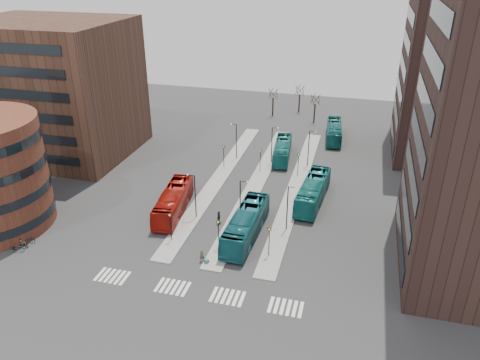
% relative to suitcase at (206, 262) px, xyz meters
% --- Properties ---
extents(ground, '(160.00, 160.00, 0.00)m').
position_rel_suitcase_xyz_m(ground, '(-1.14, -8.73, -0.30)').
color(ground, '#29292C').
rests_on(ground, ground).
extents(island_left, '(2.50, 45.00, 0.15)m').
position_rel_suitcase_xyz_m(island_left, '(-5.14, 21.27, -0.22)').
color(island_left, gray).
rests_on(island_left, ground).
extents(island_mid, '(2.50, 45.00, 0.15)m').
position_rel_suitcase_xyz_m(island_mid, '(0.86, 21.27, -0.22)').
color(island_mid, gray).
rests_on(island_mid, ground).
extents(island_right, '(2.50, 45.00, 0.15)m').
position_rel_suitcase_xyz_m(island_right, '(6.86, 21.27, -0.22)').
color(island_right, gray).
rests_on(island_right, ground).
extents(suitcase, '(0.57, 0.51, 0.60)m').
position_rel_suitcase_xyz_m(suitcase, '(0.00, 0.00, 0.00)').
color(suitcase, navy).
rests_on(suitcase, ground).
extents(red_bus, '(4.17, 12.08, 3.29)m').
position_rel_suitcase_xyz_m(red_bus, '(-7.91, 9.84, 1.35)').
color(red_bus, '#9C130C').
rests_on(red_bus, ground).
extents(teal_bus_a, '(3.36, 12.61, 3.49)m').
position_rel_suitcase_xyz_m(teal_bus_a, '(2.90, 6.58, 1.44)').
color(teal_bus_a, '#12545D').
rests_on(teal_bus_a, ground).
extents(teal_bus_b, '(3.58, 10.90, 2.98)m').
position_rel_suitcase_xyz_m(teal_bus_b, '(2.85, 31.59, 1.19)').
color(teal_bus_b, '#156965').
rests_on(teal_bus_b, ground).
extents(teal_bus_c, '(3.85, 12.33, 3.38)m').
position_rel_suitcase_xyz_m(teal_bus_c, '(9.71, 17.52, 1.39)').
color(teal_bus_c, '#156968').
rests_on(teal_bus_c, ground).
extents(teal_bus_d, '(3.48, 11.19, 3.07)m').
position_rel_suitcase_xyz_m(teal_bus_d, '(10.55, 42.74, 1.24)').
color(teal_bus_d, '#12595B').
rests_on(teal_bus_d, ground).
extents(traveller, '(0.64, 0.51, 1.52)m').
position_rel_suitcase_xyz_m(traveller, '(-0.61, 0.31, 0.46)').
color(traveller, '#4C442D').
rests_on(traveller, ground).
extents(commuter_a, '(1.06, 0.95, 1.81)m').
position_rel_suitcase_xyz_m(commuter_a, '(-8.03, 10.03, 0.60)').
color(commuter_a, black).
rests_on(commuter_a, ground).
extents(commuter_b, '(0.80, 1.15, 1.82)m').
position_rel_suitcase_xyz_m(commuter_b, '(-1.19, 8.56, 0.61)').
color(commuter_b, black).
rests_on(commuter_b, ground).
extents(commuter_c, '(0.59, 1.00, 1.54)m').
position_rel_suitcase_xyz_m(commuter_c, '(2.80, 8.93, 0.47)').
color(commuter_c, black).
rests_on(commuter_c, ground).
extents(bicycle_near, '(1.89, 1.09, 0.94)m').
position_rel_suitcase_xyz_m(bicycle_near, '(-22.14, -3.51, 0.17)').
color(bicycle_near, gray).
rests_on(bicycle_near, ground).
extents(bicycle_mid, '(1.72, 0.69, 1.01)m').
position_rel_suitcase_xyz_m(bicycle_mid, '(-22.14, -2.44, 0.20)').
color(bicycle_mid, gray).
rests_on(bicycle_mid, ground).
extents(bicycle_far, '(1.89, 0.81, 0.97)m').
position_rel_suitcase_xyz_m(bicycle_far, '(-22.14, -1.48, 0.18)').
color(bicycle_far, gray).
rests_on(bicycle_far, ground).
extents(crosswalk_stripes, '(22.35, 2.40, 0.01)m').
position_rel_suitcase_xyz_m(crosswalk_stripes, '(0.61, -4.73, -0.29)').
color(crosswalk_stripes, silver).
rests_on(crosswalk_stripes, ground).
extents(office_block, '(25.00, 20.12, 22.00)m').
position_rel_suitcase_xyz_m(office_block, '(-35.14, 25.25, 10.70)').
color(office_block, '#492D22').
rests_on(office_block, ground).
extents(tower_far, '(20.12, 20.00, 30.00)m').
position_rel_suitcase_xyz_m(tower_far, '(30.84, 41.27, 14.70)').
color(tower_far, '#32201C').
rests_on(tower_far, ground).
extents(sign_poles, '(12.45, 22.12, 3.65)m').
position_rel_suitcase_xyz_m(sign_poles, '(0.46, 14.27, 2.11)').
color(sign_poles, black).
rests_on(sign_poles, ground).
extents(lamp_posts, '(14.04, 20.24, 6.12)m').
position_rel_suitcase_xyz_m(lamp_posts, '(1.49, 19.27, 3.28)').
color(lamp_posts, black).
rests_on(lamp_posts, ground).
extents(bare_trees, '(10.97, 8.14, 5.90)m').
position_rel_suitcase_xyz_m(bare_trees, '(1.52, 53.94, 2.43)').
color(bare_trees, black).
rests_on(bare_trees, ground).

